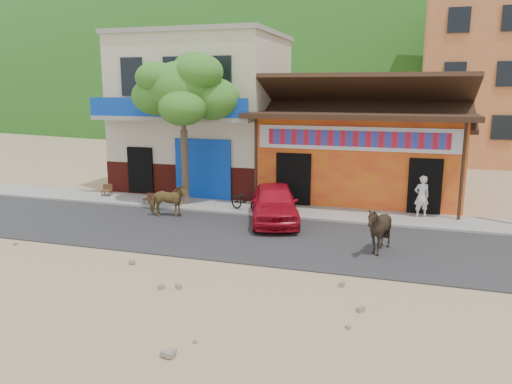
% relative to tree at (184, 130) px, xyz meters
% --- Properties ---
extents(ground, '(120.00, 120.00, 0.00)m').
position_rel_tree_xyz_m(ground, '(4.60, -5.80, -3.12)').
color(ground, '#9E825B').
rests_on(ground, ground).
extents(road, '(60.00, 5.00, 0.04)m').
position_rel_tree_xyz_m(road, '(4.60, -3.30, -3.10)').
color(road, '#28282B').
rests_on(road, ground).
extents(sidewalk, '(60.00, 2.00, 0.12)m').
position_rel_tree_xyz_m(sidewalk, '(4.60, 0.20, -3.06)').
color(sidewalk, gray).
rests_on(sidewalk, ground).
extents(dance_club, '(8.00, 6.00, 3.60)m').
position_rel_tree_xyz_m(dance_club, '(6.60, 4.20, -1.32)').
color(dance_club, orange).
rests_on(dance_club, ground).
extents(cafe_building, '(7.00, 6.00, 7.00)m').
position_rel_tree_xyz_m(cafe_building, '(-0.90, 4.20, 0.38)').
color(cafe_building, beige).
rests_on(cafe_building, ground).
extents(apartment_front, '(9.00, 9.00, 12.00)m').
position_rel_tree_xyz_m(apartment_front, '(13.60, 18.20, 2.88)').
color(apartment_front, '#CC723F').
rests_on(apartment_front, ground).
extents(hillside, '(100.00, 40.00, 24.00)m').
position_rel_tree_xyz_m(hillside, '(4.60, 64.20, 8.88)').
color(hillside, '#194C14').
rests_on(hillside, ground).
extents(tree, '(3.00, 3.00, 6.00)m').
position_rel_tree_xyz_m(tree, '(0.00, 0.00, 0.00)').
color(tree, '#2D721E').
rests_on(tree, sidewalk).
extents(cow_tan, '(1.56, 1.04, 1.21)m').
position_rel_tree_xyz_m(cow_tan, '(0.13, -1.83, -2.47)').
color(cow_tan, brown).
rests_on(cow_tan, road).
extents(cow_dark, '(1.70, 1.66, 1.42)m').
position_rel_tree_xyz_m(cow_dark, '(7.88, -3.81, -2.37)').
color(cow_dark, black).
rests_on(cow_dark, road).
extents(red_car, '(2.77, 4.31, 1.37)m').
position_rel_tree_xyz_m(red_car, '(4.09, -1.34, -2.40)').
color(red_car, '#B00C1D').
rests_on(red_car, road).
extents(scooter, '(1.68, 1.22, 0.84)m').
position_rel_tree_xyz_m(scooter, '(2.73, -0.45, -2.58)').
color(scooter, black).
rests_on(scooter, sidewalk).
extents(pedestrian, '(0.66, 0.55, 1.53)m').
position_rel_tree_xyz_m(pedestrian, '(9.10, 0.59, -2.23)').
color(pedestrian, white).
rests_on(pedestrian, sidewalk).
extents(cafe_chair_left, '(0.41, 0.41, 0.79)m').
position_rel_tree_xyz_m(cafe_chair_left, '(-1.40, -0.50, -2.61)').
color(cafe_chair_left, '#4E301A').
rests_on(cafe_chair_left, sidewalk).
extents(cafe_chair_right, '(0.51, 0.51, 0.89)m').
position_rel_tree_xyz_m(cafe_chair_right, '(-3.97, 0.37, -2.55)').
color(cafe_chair_right, '#483118').
rests_on(cafe_chair_right, sidewalk).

